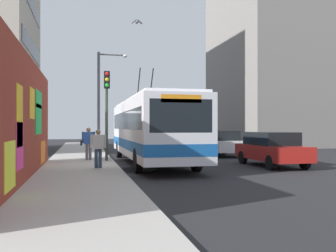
{
  "coord_description": "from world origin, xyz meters",
  "views": [
    {
      "loc": [
        -17.13,
        1.54,
        1.82
      ],
      "look_at": [
        2.7,
        -3.04,
        1.87
      ],
      "focal_mm": 40.0,
      "sensor_mm": 36.0,
      "label": 1
    }
  ],
  "objects_px": {
    "parked_car_white": "(221,143)",
    "parked_car_black": "(179,138)",
    "city_bus": "(151,128)",
    "street_lamp": "(102,94)",
    "traffic_light": "(107,101)",
    "parked_car_red": "(271,148)",
    "pedestrian_midblock": "(88,141)",
    "pedestrian_at_curb": "(98,146)",
    "parked_car_dark_gray": "(196,140)"
  },
  "relations": [
    {
      "from": "city_bus",
      "to": "parked_car_red",
      "type": "distance_m",
      "value": 5.89
    },
    {
      "from": "city_bus",
      "to": "pedestrian_at_curb",
      "type": "bearing_deg",
      "value": 136.71
    },
    {
      "from": "parked_car_dark_gray",
      "to": "parked_car_white",
      "type": "bearing_deg",
      "value": 180.0
    },
    {
      "from": "pedestrian_midblock",
      "to": "street_lamp",
      "type": "xyz_separation_m",
      "value": [
        5.98,
        -1.0,
        2.9
      ]
    },
    {
      "from": "street_lamp",
      "to": "traffic_light",
      "type": "bearing_deg",
      "value": 178.91
    },
    {
      "from": "pedestrian_at_curb",
      "to": "traffic_light",
      "type": "xyz_separation_m",
      "value": [
        3.05,
        -0.54,
        2.06
      ]
    },
    {
      "from": "parked_car_dark_gray",
      "to": "parked_car_black",
      "type": "height_order",
      "value": "same"
    },
    {
      "from": "parked_car_red",
      "to": "parked_car_black",
      "type": "relative_size",
      "value": 0.98
    },
    {
      "from": "city_bus",
      "to": "street_lamp",
      "type": "xyz_separation_m",
      "value": [
        6.92,
        2.02,
        2.23
      ]
    },
    {
      "from": "parked_car_red",
      "to": "pedestrian_at_curb",
      "type": "height_order",
      "value": "pedestrian_at_curb"
    },
    {
      "from": "parked_car_dark_gray",
      "to": "pedestrian_at_curb",
      "type": "xyz_separation_m",
      "value": [
        -11.98,
        7.89,
        0.22
      ]
    },
    {
      "from": "parked_car_dark_gray",
      "to": "pedestrian_midblock",
      "type": "height_order",
      "value": "pedestrian_midblock"
    },
    {
      "from": "parked_car_dark_gray",
      "to": "street_lamp",
      "type": "relative_size",
      "value": 0.71
    },
    {
      "from": "city_bus",
      "to": "traffic_light",
      "type": "xyz_separation_m",
      "value": [
        0.19,
        2.15,
        1.35
      ]
    },
    {
      "from": "parked_car_red",
      "to": "parked_car_white",
      "type": "relative_size",
      "value": 0.99
    },
    {
      "from": "parked_car_black",
      "to": "pedestrian_midblock",
      "type": "distance_m",
      "value": 15.76
    },
    {
      "from": "parked_car_black",
      "to": "city_bus",
      "type": "bearing_deg",
      "value": 160.12
    },
    {
      "from": "parked_car_red",
      "to": "traffic_light",
      "type": "height_order",
      "value": "traffic_light"
    },
    {
      "from": "pedestrian_at_curb",
      "to": "pedestrian_midblock",
      "type": "bearing_deg",
      "value": 4.99
    },
    {
      "from": "parked_car_red",
      "to": "street_lamp",
      "type": "xyz_separation_m",
      "value": [
        9.53,
        7.22,
        3.16
      ]
    },
    {
      "from": "parked_car_dark_gray",
      "to": "pedestrian_at_curb",
      "type": "distance_m",
      "value": 14.35
    },
    {
      "from": "parked_car_white",
      "to": "traffic_light",
      "type": "height_order",
      "value": "traffic_light"
    },
    {
      "from": "pedestrian_at_curb",
      "to": "street_lamp",
      "type": "bearing_deg",
      "value": -3.92
    },
    {
      "from": "parked_car_black",
      "to": "pedestrian_midblock",
      "type": "xyz_separation_m",
      "value": [
        -13.44,
        8.22,
        0.27
      ]
    },
    {
      "from": "parked_car_black",
      "to": "street_lamp",
      "type": "relative_size",
      "value": 0.65
    },
    {
      "from": "traffic_light",
      "to": "street_lamp",
      "type": "xyz_separation_m",
      "value": [
        6.72,
        -0.13,
        0.89
      ]
    },
    {
      "from": "parked_car_red",
      "to": "pedestrian_midblock",
      "type": "xyz_separation_m",
      "value": [
        3.55,
        8.22,
        0.27
      ]
    },
    {
      "from": "pedestrian_midblock",
      "to": "parked_car_red",
      "type": "bearing_deg",
      "value": -113.34
    },
    {
      "from": "parked_car_black",
      "to": "pedestrian_at_curb",
      "type": "relative_size",
      "value": 2.78
    },
    {
      "from": "parked_car_red",
      "to": "pedestrian_midblock",
      "type": "distance_m",
      "value": 8.96
    },
    {
      "from": "city_bus",
      "to": "street_lamp",
      "type": "relative_size",
      "value": 1.79
    },
    {
      "from": "street_lamp",
      "to": "pedestrian_at_curb",
      "type": "bearing_deg",
      "value": 176.08
    },
    {
      "from": "city_bus",
      "to": "street_lamp",
      "type": "height_order",
      "value": "street_lamp"
    },
    {
      "from": "parked_car_dark_gray",
      "to": "traffic_light",
      "type": "bearing_deg",
      "value": 140.53
    },
    {
      "from": "traffic_light",
      "to": "street_lamp",
      "type": "height_order",
      "value": "street_lamp"
    },
    {
      "from": "city_bus",
      "to": "traffic_light",
      "type": "relative_size",
      "value": 2.7
    },
    {
      "from": "city_bus",
      "to": "parked_car_dark_gray",
      "type": "xyz_separation_m",
      "value": [
        9.12,
        -5.2,
        -0.93
      ]
    },
    {
      "from": "pedestrian_at_curb",
      "to": "traffic_light",
      "type": "distance_m",
      "value": 3.72
    },
    {
      "from": "pedestrian_midblock",
      "to": "parked_car_dark_gray",
      "type": "bearing_deg",
      "value": -45.15
    },
    {
      "from": "city_bus",
      "to": "pedestrian_midblock",
      "type": "relative_size",
      "value": 7.3
    },
    {
      "from": "city_bus",
      "to": "pedestrian_midblock",
      "type": "bearing_deg",
      "value": 72.74
    },
    {
      "from": "parked_car_black",
      "to": "traffic_light",
      "type": "xyz_separation_m",
      "value": [
        -14.19,
        7.35,
        2.28
      ]
    },
    {
      "from": "parked_car_black",
      "to": "pedestrian_midblock",
      "type": "bearing_deg",
      "value": 148.54
    },
    {
      "from": "parked_car_red",
      "to": "street_lamp",
      "type": "relative_size",
      "value": 0.64
    },
    {
      "from": "parked_car_red",
      "to": "traffic_light",
      "type": "distance_m",
      "value": 8.19
    },
    {
      "from": "parked_car_white",
      "to": "street_lamp",
      "type": "xyz_separation_m",
      "value": [
        3.05,
        7.22,
        3.16
      ]
    },
    {
      "from": "parked_car_white",
      "to": "street_lamp",
      "type": "height_order",
      "value": "street_lamp"
    },
    {
      "from": "city_bus",
      "to": "parked_car_dark_gray",
      "type": "distance_m",
      "value": 10.54
    },
    {
      "from": "traffic_light",
      "to": "street_lamp",
      "type": "distance_m",
      "value": 6.78
    },
    {
      "from": "parked_car_white",
      "to": "parked_car_black",
      "type": "relative_size",
      "value": 0.99
    }
  ]
}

